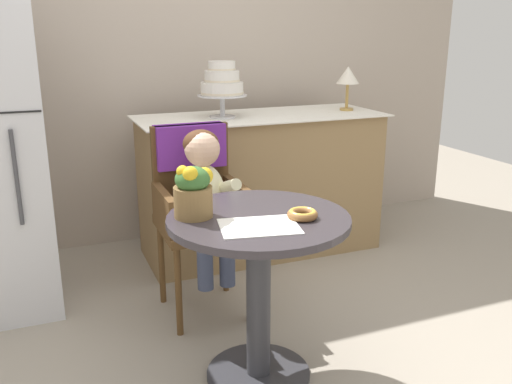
% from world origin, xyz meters
% --- Properties ---
extents(ground_plane, '(8.00, 8.00, 0.00)m').
position_xyz_m(ground_plane, '(0.00, 0.00, 0.00)').
color(ground_plane, gray).
extents(back_wall, '(4.80, 0.10, 2.70)m').
position_xyz_m(back_wall, '(0.00, 1.85, 1.35)').
color(back_wall, '#B2A393').
rests_on(back_wall, ground).
extents(cafe_table, '(0.72, 0.72, 0.72)m').
position_xyz_m(cafe_table, '(0.00, 0.00, 0.51)').
color(cafe_table, '#332D33').
rests_on(cafe_table, ground).
extents(wicker_chair, '(0.42, 0.45, 0.95)m').
position_xyz_m(wicker_chair, '(-0.04, 0.73, 0.64)').
color(wicker_chair, brown).
rests_on(wicker_chair, ground).
extents(seated_child, '(0.27, 0.32, 0.73)m').
position_xyz_m(seated_child, '(-0.04, 0.57, 0.68)').
color(seated_child, beige).
rests_on(seated_child, ground).
extents(paper_napkin, '(0.32, 0.27, 0.00)m').
position_xyz_m(paper_napkin, '(-0.05, -0.12, 0.72)').
color(paper_napkin, white).
rests_on(paper_napkin, cafe_table).
extents(donut_front, '(0.12, 0.12, 0.03)m').
position_xyz_m(donut_front, '(0.14, -0.09, 0.74)').
color(donut_front, '#936033').
rests_on(donut_front, cafe_table).
extents(flower_vase, '(0.16, 0.15, 0.21)m').
position_xyz_m(flower_vase, '(-0.24, 0.09, 0.83)').
color(flower_vase, brown).
rests_on(flower_vase, cafe_table).
extents(display_counter, '(1.56, 0.62, 0.90)m').
position_xyz_m(display_counter, '(0.55, 1.30, 0.45)').
color(display_counter, '#93754C').
rests_on(display_counter, ground).
extents(tiered_cake_stand, '(0.30, 0.30, 0.34)m').
position_xyz_m(tiered_cake_stand, '(0.30, 1.30, 1.10)').
color(tiered_cake_stand, silver).
rests_on(tiered_cake_stand, display_counter).
extents(table_lamp, '(0.15, 0.15, 0.28)m').
position_xyz_m(table_lamp, '(1.16, 1.29, 1.12)').
color(table_lamp, '#B28C47').
rests_on(table_lamp, display_counter).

